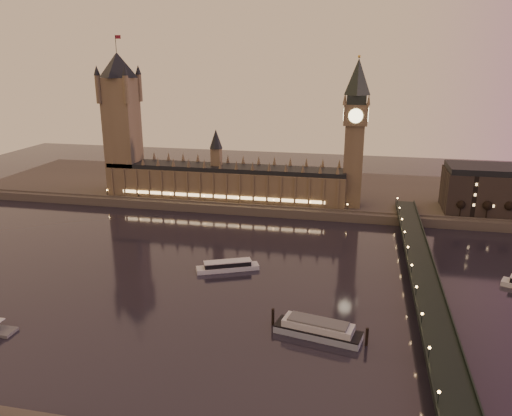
# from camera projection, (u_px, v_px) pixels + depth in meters

# --- Properties ---
(ground) EXTENTS (700.00, 700.00, 0.00)m
(ground) POSITION_uv_depth(u_px,v_px,m) (237.00, 276.00, 258.47)
(ground) COLOR black
(ground) RESTS_ON ground
(far_embankment) EXTENTS (560.00, 130.00, 6.00)m
(far_embankment) POSITION_uv_depth(u_px,v_px,m) (322.00, 192.00, 405.97)
(far_embankment) COLOR #423D35
(far_embankment) RESTS_ON ground
(palace_of_westminster) EXTENTS (180.00, 26.62, 52.00)m
(palace_of_westminster) POSITION_uv_depth(u_px,v_px,m) (224.00, 178.00, 373.39)
(palace_of_westminster) COLOR brown
(palace_of_westminster) RESTS_ON ground
(victoria_tower) EXTENTS (31.68, 31.68, 118.00)m
(victoria_tower) POSITION_uv_depth(u_px,v_px,m) (121.00, 116.00, 376.57)
(victoria_tower) COLOR brown
(victoria_tower) RESTS_ON ground
(big_ben) EXTENTS (17.68, 17.68, 104.00)m
(big_ben) POSITION_uv_depth(u_px,v_px,m) (355.00, 125.00, 342.26)
(big_ben) COLOR brown
(big_ben) RESTS_ON ground
(westminster_bridge) EXTENTS (13.20, 260.00, 15.30)m
(westminster_bridge) POSITION_uv_depth(u_px,v_px,m) (422.00, 282.00, 238.53)
(westminster_bridge) COLOR black
(westminster_bridge) RESTS_ON ground
(bare_tree_0) EXTENTS (5.22, 5.22, 10.61)m
(bare_tree_0) POSITION_uv_depth(u_px,v_px,m) (462.00, 206.00, 331.05)
(bare_tree_0) COLOR black
(bare_tree_0) RESTS_ON ground
(bare_tree_1) EXTENTS (5.22, 5.22, 10.61)m
(bare_tree_1) POSITION_uv_depth(u_px,v_px,m) (485.00, 207.00, 328.21)
(bare_tree_1) COLOR black
(bare_tree_1) RESTS_ON ground
(bare_tree_2) EXTENTS (5.22, 5.22, 10.61)m
(bare_tree_2) POSITION_uv_depth(u_px,v_px,m) (508.00, 208.00, 325.38)
(bare_tree_2) COLOR black
(bare_tree_2) RESTS_ON ground
(cruise_boat_a) EXTENTS (33.14, 19.92, 5.29)m
(cruise_boat_a) POSITION_uv_depth(u_px,v_px,m) (228.00, 266.00, 264.57)
(cruise_boat_a) COLOR silver
(cruise_boat_a) RESTS_ON ground
(moored_barge) EXTENTS (39.99, 16.57, 7.47)m
(moored_barge) POSITION_uv_depth(u_px,v_px,m) (318.00, 329.00, 201.87)
(moored_barge) COLOR #8897AD
(moored_barge) RESTS_ON ground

